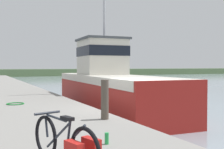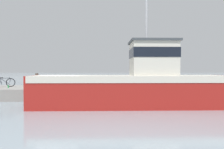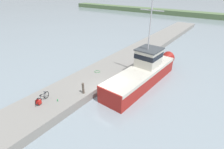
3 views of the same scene
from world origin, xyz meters
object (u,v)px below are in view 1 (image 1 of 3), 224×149
(bicycle_touring, at_px, (69,145))
(mooring_post, at_px, (105,99))
(water_bottle_by_bike, at_px, (107,138))
(fishing_boat_main, at_px, (107,84))

(bicycle_touring, distance_m, mooring_post, 3.83)
(bicycle_touring, relative_size, water_bottle_by_bike, 7.89)
(water_bottle_by_bike, bearing_deg, fishing_boat_main, 66.05)
(fishing_boat_main, xyz_separation_m, mooring_post, (-3.06, -6.75, 0.03))
(mooring_post, height_order, water_bottle_by_bike, mooring_post)
(mooring_post, relative_size, water_bottle_by_bike, 5.04)
(fishing_boat_main, height_order, mooring_post, fishing_boat_main)
(water_bottle_by_bike, bearing_deg, mooring_post, 67.22)
(fishing_boat_main, bearing_deg, bicycle_touring, -113.51)
(fishing_boat_main, height_order, water_bottle_by_bike, fishing_boat_main)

